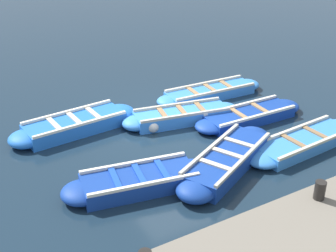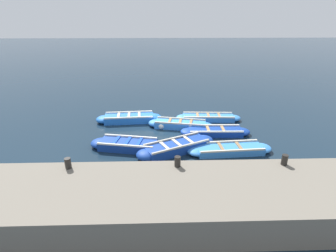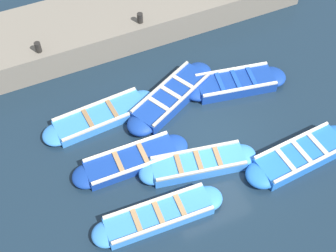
{
  "view_description": "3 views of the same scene",
  "coord_description": "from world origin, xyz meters",
  "px_view_note": "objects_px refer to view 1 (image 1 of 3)",
  "views": [
    {
      "loc": [
        9.65,
        -5.74,
        6.02
      ],
      "look_at": [
        0.03,
        -0.16,
        0.21
      ],
      "focal_mm": 50.0,
      "sensor_mm": 36.0,
      "label": 1
    },
    {
      "loc": [
        12.4,
        -0.53,
        5.52
      ],
      "look_at": [
        -0.01,
        -0.15,
        0.25
      ],
      "focal_mm": 28.0,
      "sensor_mm": 36.0,
      "label": 2
    },
    {
      "loc": [
        -6.7,
        4.32,
        11.27
      ],
      "look_at": [
        0.99,
        0.84,
        0.53
      ],
      "focal_mm": 50.0,
      "sensor_mm": 36.0,
      "label": 3
    }
  ],
  "objects_px": {
    "boat_drifting": "(181,116)",
    "bollard_mid_north": "(320,190)",
    "boat_tucked": "(304,142)",
    "boat_outer_right": "(210,92)",
    "buoy_orange_near": "(153,127)",
    "boat_outer_left": "(139,181)",
    "boat_end_of_row": "(249,116)",
    "boat_far_corner": "(75,125)",
    "boat_inner_gap": "(227,161)"
  },
  "relations": [
    {
      "from": "boat_drifting",
      "to": "bollard_mid_north",
      "type": "xyz_separation_m",
      "value": [
        5.48,
        -0.51,
        1.01
      ]
    },
    {
      "from": "boat_drifting",
      "to": "bollard_mid_north",
      "type": "relative_size",
      "value": 10.05
    },
    {
      "from": "boat_outer_right",
      "to": "bollard_mid_north",
      "type": "bearing_deg",
      "value": -18.55
    },
    {
      "from": "boat_far_corner",
      "to": "buoy_orange_near",
      "type": "distance_m",
      "value": 2.12
    },
    {
      "from": "boat_outer_right",
      "to": "boat_far_corner",
      "type": "height_order",
      "value": "boat_far_corner"
    },
    {
      "from": "boat_inner_gap",
      "to": "bollard_mid_north",
      "type": "xyz_separation_m",
      "value": [
        2.88,
        -0.16,
        0.98
      ]
    },
    {
      "from": "boat_outer_right",
      "to": "bollard_mid_north",
      "type": "height_order",
      "value": "bollard_mid_north"
    },
    {
      "from": "boat_outer_right",
      "to": "buoy_orange_near",
      "type": "xyz_separation_m",
      "value": [
        1.16,
        -2.67,
        0.0
      ]
    },
    {
      "from": "boat_inner_gap",
      "to": "buoy_orange_near",
      "type": "xyz_separation_m",
      "value": [
        -2.45,
        -0.65,
        -0.05
      ]
    },
    {
      "from": "boat_drifting",
      "to": "bollard_mid_north",
      "type": "height_order",
      "value": "bollard_mid_north"
    },
    {
      "from": "boat_outer_right",
      "to": "boat_tucked",
      "type": "relative_size",
      "value": 0.97
    },
    {
      "from": "boat_outer_left",
      "to": "boat_end_of_row",
      "type": "relative_size",
      "value": 1.02
    },
    {
      "from": "bollard_mid_north",
      "to": "boat_end_of_row",
      "type": "bearing_deg",
      "value": 154.33
    },
    {
      "from": "bollard_mid_north",
      "to": "buoy_orange_near",
      "type": "bearing_deg",
      "value": -174.75
    },
    {
      "from": "boat_inner_gap",
      "to": "boat_drifting",
      "type": "bearing_deg",
      "value": 172.37
    },
    {
      "from": "boat_outer_right",
      "to": "boat_inner_gap",
      "type": "relative_size",
      "value": 0.98
    },
    {
      "from": "boat_outer_left",
      "to": "buoy_orange_near",
      "type": "bearing_deg",
      "value": 144.96
    },
    {
      "from": "boat_outer_right",
      "to": "boat_outer_left",
      "type": "relative_size",
      "value": 1.03
    },
    {
      "from": "boat_outer_left",
      "to": "boat_end_of_row",
      "type": "xyz_separation_m",
      "value": [
        -1.39,
        4.19,
        -0.03
      ]
    },
    {
      "from": "boat_drifting",
      "to": "bollard_mid_north",
      "type": "bearing_deg",
      "value": -5.31
    },
    {
      "from": "boat_tucked",
      "to": "boat_end_of_row",
      "type": "xyz_separation_m",
      "value": [
        -1.89,
        -0.26,
        0.0
      ]
    },
    {
      "from": "bollard_mid_north",
      "to": "buoy_orange_near",
      "type": "relative_size",
      "value": 1.14
    },
    {
      "from": "boat_tucked",
      "to": "bollard_mid_north",
      "type": "bearing_deg",
      "value": -42.47
    },
    {
      "from": "boat_tucked",
      "to": "boat_far_corner",
      "type": "height_order",
      "value": "boat_far_corner"
    },
    {
      "from": "boat_tucked",
      "to": "boat_end_of_row",
      "type": "bearing_deg",
      "value": -172.3
    },
    {
      "from": "boat_inner_gap",
      "to": "bollard_mid_north",
      "type": "distance_m",
      "value": 3.04
    },
    {
      "from": "buoy_orange_near",
      "to": "boat_tucked",
      "type": "bearing_deg",
      "value": 48.02
    },
    {
      "from": "boat_tucked",
      "to": "boat_outer_right",
      "type": "bearing_deg",
      "value": -175.88
    },
    {
      "from": "boat_drifting",
      "to": "boat_far_corner",
      "type": "bearing_deg",
      "value": -108.93
    },
    {
      "from": "boat_end_of_row",
      "to": "boat_far_corner",
      "type": "bearing_deg",
      "value": -112.66
    },
    {
      "from": "buoy_orange_near",
      "to": "boat_outer_right",
      "type": "bearing_deg",
      "value": 113.57
    },
    {
      "from": "boat_tucked",
      "to": "boat_outer_left",
      "type": "relative_size",
      "value": 1.06
    },
    {
      "from": "boat_drifting",
      "to": "boat_end_of_row",
      "type": "bearing_deg",
      "value": 61.58
    },
    {
      "from": "boat_outer_left",
      "to": "bollard_mid_north",
      "type": "distance_m",
      "value": 3.88
    },
    {
      "from": "boat_inner_gap",
      "to": "buoy_orange_near",
      "type": "height_order",
      "value": "boat_inner_gap"
    },
    {
      "from": "boat_outer_right",
      "to": "boat_far_corner",
      "type": "relative_size",
      "value": 1.0
    },
    {
      "from": "boat_inner_gap",
      "to": "boat_end_of_row",
      "type": "height_order",
      "value": "boat_inner_gap"
    },
    {
      "from": "boat_tucked",
      "to": "boat_far_corner",
      "type": "xyz_separation_m",
      "value": [
        -3.77,
        -4.74,
        0.04
      ]
    },
    {
      "from": "boat_drifting",
      "to": "boat_outer_left",
      "type": "distance_m",
      "value": 3.41
    },
    {
      "from": "bollard_mid_north",
      "to": "boat_outer_left",
      "type": "bearing_deg",
      "value": -147.85
    },
    {
      "from": "boat_drifting",
      "to": "boat_far_corner",
      "type": "xyz_separation_m",
      "value": [
        -0.96,
        -2.8,
        0.01
      ]
    },
    {
      "from": "boat_outer_left",
      "to": "boat_far_corner",
      "type": "relative_size",
      "value": 0.97
    },
    {
      "from": "boat_drifting",
      "to": "boat_outer_right",
      "type": "xyz_separation_m",
      "value": [
        -1.01,
        1.67,
        -0.02
      ]
    },
    {
      "from": "boat_outer_right",
      "to": "boat_end_of_row",
      "type": "distance_m",
      "value": 1.92
    },
    {
      "from": "bollard_mid_north",
      "to": "buoy_orange_near",
      "type": "height_order",
      "value": "bollard_mid_north"
    },
    {
      "from": "boat_end_of_row",
      "to": "buoy_orange_near",
      "type": "distance_m",
      "value": 2.79
    },
    {
      "from": "boat_inner_gap",
      "to": "boat_tucked",
      "type": "bearing_deg",
      "value": 85.11
    },
    {
      "from": "boat_drifting",
      "to": "buoy_orange_near",
      "type": "relative_size",
      "value": 11.44
    },
    {
      "from": "boat_inner_gap",
      "to": "buoy_orange_near",
      "type": "distance_m",
      "value": 2.54
    },
    {
      "from": "boat_inner_gap",
      "to": "boat_far_corner",
      "type": "xyz_separation_m",
      "value": [
        -3.57,
        -2.45,
        -0.01
      ]
    }
  ]
}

